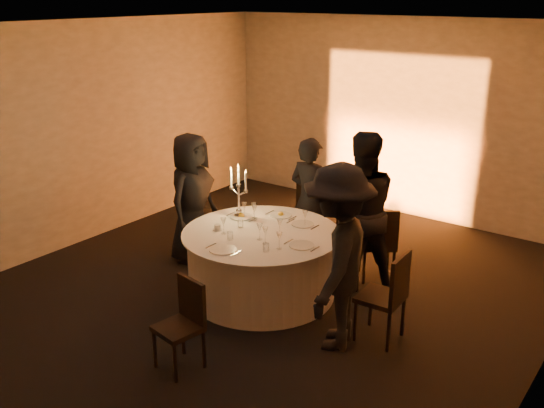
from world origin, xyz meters
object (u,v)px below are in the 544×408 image
Objects in this scene: coffee_cup at (217,227)px; guest_back_right at (360,211)px; guest_left at (192,198)px; guest_back_left at (310,200)px; chair_right at (388,292)px; chair_left at (200,210)px; chair_front at (184,319)px; candelabra at (239,199)px; guest_right at (337,258)px; banquet_table at (262,263)px; chair_back_right at (379,240)px; chair_back_left at (314,203)px.

guest_back_right is at bearing 42.16° from coffee_cup.
guest_back_right reaches higher than coffee_cup.
guest_left is 1.50m from guest_back_left.
chair_right is 0.57× the size of guest_left.
chair_left is 1.06× the size of chair_front.
guest_back_right is 2.84× the size of candelabra.
chair_left is 8.30× the size of coffee_cup.
guest_right is (0.45, -1.27, -0.01)m from guest_back_right.
guest_left reaches higher than chair_right.
coffee_cup is (-1.22, -1.10, -0.14)m from guest_back_right.
guest_back_left is (1.21, 0.90, -0.03)m from guest_left.
guest_back_right is (0.77, 0.86, 0.55)m from banquet_table.
banquet_table is 2.09× the size of chair_front.
chair_back_right is 1.09× the size of chair_front.
chair_left is 1.57m from guest_back_left.
guest_back_right reaches higher than chair_back_left.
chair_back_right is at bearing -177.50° from guest_back_left.
chair_back_left is (-0.36, 1.68, 0.19)m from banquet_table.
chair_back_left is at bearing -44.40° from guest_left.
guest_back_left is at bearing -127.52° from chair_right.
guest_back_right is (-0.84, 0.92, 0.40)m from chair_right.
guest_left is at bearing 179.20° from candelabra.
chair_left reaches higher than chair_front.
chair_back_right is 1.42× the size of candelabra.
chair_right is at bearing 5.01° from coffee_cup.
chair_front is 7.83× the size of coffee_cup.
chair_right is (1.97, -1.74, -0.04)m from chair_back_left.
guest_back_left is at bearing 126.90° from chair_back_left.
guest_back_right is 1.34m from guest_right.
chair_front is at bearing -44.02° from chair_right.
guest_back_right is at bearing 21.60° from chair_back_right.
chair_front is (1.84, -2.21, -0.03)m from chair_left.
chair_back_left is at bearing -61.05° from chair_back_right.
chair_front is 0.46× the size of guest_right.
banquet_table is at bearing 109.76° from chair_front.
guest_back_left reaches higher than chair_right.
guest_back_right reaches higher than guest_back_left.
chair_back_left is 0.60× the size of guest_left.
guest_back_left is (1.46, 0.49, 0.30)m from chair_left.
chair_back_right is 1.06m from guest_back_left.
chair_front is 1.54m from coffee_cup.
coffee_cup is (-1.37, -1.34, 0.27)m from chair_back_right.
chair_front is 1.55m from guest_right.
guest_back_right is at bearing -140.02° from chair_right.
chair_left is at bearing 23.58° from guest_back_left.
guest_right is 1.86m from candelabra.
guest_back_left is 0.87× the size of guest_back_right.
chair_left is at bearing 51.39° from chair_back_left.
chair_back_left is at bearing -133.76° from chair_right.
chair_left is 0.54× the size of guest_left.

